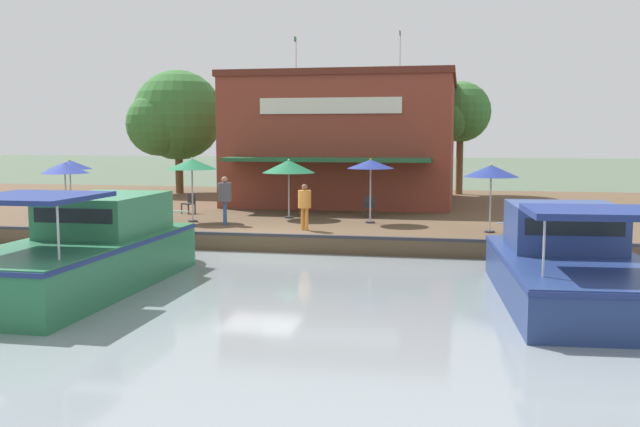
{
  "coord_description": "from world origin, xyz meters",
  "views": [
    {
      "loc": [
        22.45,
        6.47,
        3.9
      ],
      "look_at": [
        -1.0,
        1.81,
        1.3
      ],
      "focal_mm": 40.0,
      "sensor_mm": 36.0,
      "label": 1
    }
  ],
  "objects": [
    {
      "name": "ground_plane",
      "position": [
        0.0,
        0.0,
        0.0
      ],
      "size": [
        220.0,
        220.0,
        0.0
      ],
      "primitive_type": "plane",
      "color": "#4C5B47"
    },
    {
      "name": "quay_deck",
      "position": [
        -11.0,
        0.0,
        0.3
      ],
      "size": [
        22.0,
        56.0,
        0.6
      ],
      "primitive_type": "cube",
      "color": "brown",
      "rests_on": "ground"
    },
    {
      "name": "quay_edge_fender",
      "position": [
        -0.1,
        0.0,
        0.65
      ],
      "size": [
        0.2,
        50.4,
        0.1
      ],
      "primitive_type": "cube",
      "color": "#2D2D33",
      "rests_on": "quay_deck"
    },
    {
      "name": "waterfront_restaurant",
      "position": [
        -13.28,
        0.76,
        3.74
      ],
      "size": [
        11.5,
        10.73,
        8.45
      ],
      "color": "brown",
      "rests_on": "quay_deck"
    },
    {
      "name": "patio_umbrella_far_corner",
      "position": [
        -4.59,
        -9.51,
        2.71
      ],
      "size": [
        1.8,
        1.8,
        2.35
      ],
      "color": "#B7B7B7",
      "rests_on": "quay_deck"
    },
    {
      "name": "patio_umbrella_mid_patio_left",
      "position": [
        -4.4,
        3.09,
        2.84
      ],
      "size": [
        1.78,
        1.78,
        2.46
      ],
      "color": "#B7B7B7",
      "rests_on": "quay_deck"
    },
    {
      "name": "patio_umbrella_mid_patio_right",
      "position": [
        -5.41,
        -0.35,
        2.69
      ],
      "size": [
        2.13,
        2.13,
        2.39
      ],
      "color": "#B7B7B7",
      "rests_on": "quay_deck"
    },
    {
      "name": "patio_umbrella_back_row",
      "position": [
        -2.51,
        7.47,
        2.71
      ],
      "size": [
        1.87,
        1.87,
        2.36
      ],
      "color": "#B7B7B7",
      "rests_on": "quay_deck"
    },
    {
      "name": "patio_umbrella_by_entrance",
      "position": [
        -1.75,
        -8.05,
        2.71
      ],
      "size": [
        1.76,
        1.76,
        2.36
      ],
      "color": "#B7B7B7",
      "rests_on": "quay_deck"
    },
    {
      "name": "patio_umbrella_near_quay_edge",
      "position": [
        -3.46,
        -3.7,
        2.83
      ],
      "size": [
        1.94,
        1.94,
        2.49
      ],
      "color": "#B7B7B7",
      "rests_on": "quay_deck"
    },
    {
      "name": "cafe_chair_back_row_seat",
      "position": [
        -6.33,
        2.8,
        1.08
      ],
      "size": [
        0.49,
        0.49,
        0.85
      ],
      "color": "#2D2D33",
      "rests_on": "quay_deck"
    },
    {
      "name": "cafe_chair_mid_patio",
      "position": [
        -6.27,
        -4.95,
        1.08
      ],
      "size": [
        0.58,
        0.58,
        0.85
      ],
      "color": "#2D2D33",
      "rests_on": "quay_deck"
    },
    {
      "name": "cafe_chair_facing_river",
      "position": [
        -2.47,
        -4.58,
        1.08
      ],
      "size": [
        0.49,
        0.49,
        0.85
      ],
      "color": "#2D2D33",
      "rests_on": "quay_deck"
    },
    {
      "name": "cafe_chair_beside_entrance",
      "position": [
        -4.55,
        -10.78,
        1.08
      ],
      "size": [
        0.48,
        0.48,
        0.85
      ],
      "color": "#2D2D33",
      "rests_on": "quay_deck"
    },
    {
      "name": "person_at_quay_edge",
      "position": [
        -1.88,
        1.08,
        1.61
      ],
      "size": [
        0.46,
        0.46,
        1.63
      ],
      "color": "orange",
      "rests_on": "quay_deck"
    },
    {
      "name": "person_near_entrance",
      "position": [
        -2.91,
        -2.2,
        1.74
      ],
      "size": [
        0.51,
        0.51,
        1.8
      ],
      "color": "#2D5193",
      "rests_on": "quay_deck"
    },
    {
      "name": "motorboat_second_along",
      "position": [
        5.57,
        -2.76,
        0.95
      ],
      "size": [
        9.23,
        3.04,
        2.53
      ],
      "color": "#287047",
      "rests_on": "river_water"
    },
    {
      "name": "motorboat_far_downstream",
      "position": [
        4.62,
        8.99,
        0.84
      ],
      "size": [
        8.79,
        3.73,
        2.35
      ],
      "color": "navy",
      "rests_on": "river_water"
    },
    {
      "name": "tree_behind_restaurant",
      "position": [
        -18.75,
        6.23,
        5.16
      ],
      "size": [
        3.58,
        3.41,
        6.38
      ],
      "color": "brown",
      "rests_on": "quay_deck"
    },
    {
      "name": "tree_upstream_bank",
      "position": [
        -16.26,
        -9.8,
        4.97
      ],
      "size": [
        5.41,
        5.16,
        7.08
      ],
      "color": "brown",
      "rests_on": "quay_deck"
    }
  ]
}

